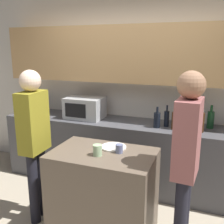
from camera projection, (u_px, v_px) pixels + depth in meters
The scene contains 17 objects.
back_wall at pixel (134, 75), 3.66m from camera, with size 6.40×0.40×2.70m.
back_counter at pixel (127, 154), 3.67m from camera, with size 3.60×0.62×0.92m.
kitchen_island at pixel (103, 194), 2.67m from camera, with size 1.02×0.65×0.91m.
microwave at pixel (85, 108), 3.74m from camera, with size 0.52×0.39×0.30m.
toaster at pixel (39, 108), 4.03m from camera, with size 0.26×0.16×0.18m.
bottle_0 at pixel (157, 120), 3.30m from camera, with size 0.08×0.08×0.27m.
bottle_1 at pixel (167, 118), 3.35m from camera, with size 0.06×0.06×0.28m.
bottle_2 at pixel (174, 120), 3.22m from camera, with size 0.07×0.07×0.30m.
bottle_3 at pixel (185, 119), 3.36m from camera, with size 0.09×0.09×0.25m.
bottle_4 at pixel (192, 122), 3.19m from camera, with size 0.07×0.07×0.28m.
bottle_5 at pixel (201, 122), 3.12m from camera, with size 0.08×0.08×0.33m.
bottle_6 at pixel (211, 119), 3.27m from camera, with size 0.08×0.08×0.30m.
plate_on_island at pixel (114, 147), 2.68m from camera, with size 0.26×0.26×0.01m.
cup_0 at pixel (97, 150), 2.48m from camera, with size 0.09×0.09×0.11m.
cup_1 at pixel (119, 149), 2.54m from camera, with size 0.07×0.07×0.09m.
person_left at pixel (34, 134), 2.79m from camera, with size 0.22×0.34×1.69m.
person_center at pixel (186, 153), 2.21m from camera, with size 0.23×0.35×1.74m.
Camera 1 is at (1.02, -1.88, 1.91)m, focal length 42.00 mm.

